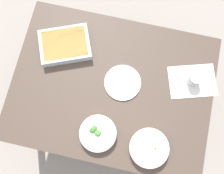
{
  "coord_description": "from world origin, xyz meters",
  "views": [
    {
      "loc": [
        0.08,
        -0.34,
        2.27
      ],
      "look_at": [
        0.0,
        0.0,
        0.74
      ],
      "focal_mm": 42.0,
      "sensor_mm": 36.0,
      "label": 1
    }
  ],
  "objects": [
    {
      "name": "spoon_by_broccoli",
      "position": [
        -0.06,
        -0.27,
        0.74
      ],
      "size": [
        0.17,
        0.08,
        0.01
      ],
      "color": "silver",
      "rests_on": "dining_table"
    },
    {
      "name": "stew_bowl",
      "position": [
        0.28,
        -0.3,
        0.77
      ],
      "size": [
        0.22,
        0.22,
        0.06
      ],
      "color": "white",
      "rests_on": "dining_table"
    },
    {
      "name": "spoon_by_stew",
      "position": [
        0.32,
        -0.28,
        0.74
      ],
      "size": [
        0.17,
        0.08,
        0.01
      ],
      "color": "silver",
      "rests_on": "dining_table"
    },
    {
      "name": "baking_dish",
      "position": [
        -0.33,
        0.19,
        0.77
      ],
      "size": [
        0.36,
        0.32,
        0.06
      ],
      "color": "silver",
      "rests_on": "dining_table"
    },
    {
      "name": "side_plate",
      "position": [
        0.06,
        0.04,
        0.75
      ],
      "size": [
        0.22,
        0.22,
        0.01
      ],
      "primitive_type": "cylinder",
      "color": "white",
      "rests_on": "dining_table"
    },
    {
      "name": "ground_plane",
      "position": [
        0.0,
        0.0,
        0.0
      ],
      "size": [
        6.0,
        6.0,
        0.0
      ],
      "primitive_type": "plane",
      "color": "#9E9389"
    },
    {
      "name": "drink_cup",
      "position": [
        0.46,
        0.14,
        0.78
      ],
      "size": [
        0.07,
        0.07,
        0.08
      ],
      "color": "#B2BCC6",
      "rests_on": "dining_table"
    },
    {
      "name": "broccoli_bowl",
      "position": [
        -0.02,
        -0.29,
        0.77
      ],
      "size": [
        0.21,
        0.21,
        0.07
      ],
      "color": "white",
      "rests_on": "dining_table"
    },
    {
      "name": "placemat",
      "position": [
        0.46,
        0.14,
        0.74
      ],
      "size": [
        0.33,
        0.27,
        0.0
      ],
      "primitive_type": "cube",
      "rotation": [
        0.0,
        0.0,
        0.3
      ],
      "color": "silver",
      "rests_on": "dining_table"
    },
    {
      "name": "dining_table",
      "position": [
        0.0,
        0.0,
        0.65
      ],
      "size": [
        1.2,
        0.9,
        0.74
      ],
      "color": "#4C3D33",
      "rests_on": "ground_plane"
    }
  ]
}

